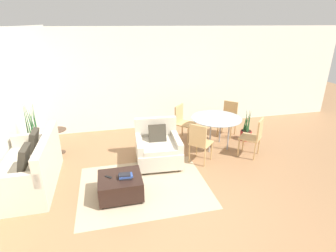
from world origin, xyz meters
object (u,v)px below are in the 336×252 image
ottoman (120,185)px  potted_plant_small (246,132)px  side_table (58,137)px  book_stack (125,176)px  dining_chair_far_right (229,116)px  tv_remote_primary (108,177)px  dining_chair_far_left (182,120)px  potted_plant (36,144)px  armchair (158,148)px  dining_chair_near_left (199,141)px  couch (31,170)px  dining_table (216,121)px  dining_chair_near_right (254,135)px

ottoman → potted_plant_small: 3.70m
side_table → book_stack: bearing=-56.4°
dining_chair_far_right → tv_remote_primary: bearing=-147.4°
dining_chair_far_left → potted_plant: bearing=-177.6°
armchair → side_table: size_ratio=1.69×
side_table → dining_chair_near_left: 3.21m
couch → dining_chair_far_right: 4.78m
potted_plant → dining_chair_near_left: size_ratio=1.50×
book_stack → dining_chair_far_right: bearing=36.2°
ottoman → side_table: side_table is taller
dining_chair_near_left → book_stack: bearing=-152.4°
armchair → potted_plant_small: (2.44, 0.63, -0.13)m
couch → tv_remote_primary: size_ratio=13.90×
ottoman → dining_chair_far_left: dining_chair_far_left is taller
book_stack → tv_remote_primary: 0.30m
armchair → dining_table: size_ratio=0.84×
couch → dining_chair_far_right: size_ratio=1.93×
potted_plant → dining_chair_far_left: bearing=2.4°
tv_remote_primary → dining_chair_far_left: bearing=47.0°
dining_table → dining_chair_far_left: size_ratio=1.31×
dining_table → dining_chair_near_left: (-0.64, -0.64, -0.16)m
dining_chair_near_left → dining_chair_far_right: size_ratio=1.00×
potted_plant → dining_chair_far_left: size_ratio=1.50×
armchair → dining_chair_far_left: bearing=51.6°
potted_plant_small → dining_chair_far_left: bearing=164.6°
couch → dining_chair_near_right: couch is taller
couch → ottoman: (1.57, -0.70, -0.11)m
book_stack → dining_chair_near_left: size_ratio=0.27×
side_table → dining_chair_far_right: 4.27m
ottoman → dining_table: size_ratio=0.63×
side_table → dining_chair_near_right: (4.26, -1.19, 0.11)m
armchair → side_table: armchair is taller
couch → dining_chair_near_right: bearing=1.2°
tv_remote_primary → potted_plant: bearing=129.4°
book_stack → dining_chair_far_right: 3.61m
dining_chair_far_left → dining_chair_far_right: size_ratio=1.00×
armchair → dining_chair_near_left: (0.85, -0.21, 0.17)m
armchair → dining_chair_near_right: bearing=-5.7°
potted_plant → dining_chair_far_left: 3.48m
armchair → dining_chair_near_left: size_ratio=1.09×
ottoman → side_table: bearing=122.3°
dining_chair_near_left → dining_chair_near_right: 1.29m
dining_table → side_table: bearing=171.4°
armchair → dining_chair_near_left: 0.89m
tv_remote_primary → potted_plant_small: potted_plant_small is taller
potted_plant → dining_table: size_ratio=1.15×
armchair → book_stack: armchair is taller
dining_table → dining_chair_near_right: dining_chair_near_right is taller
couch → dining_chair_near_left: couch is taller
armchair → tv_remote_primary: size_ratio=7.89×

